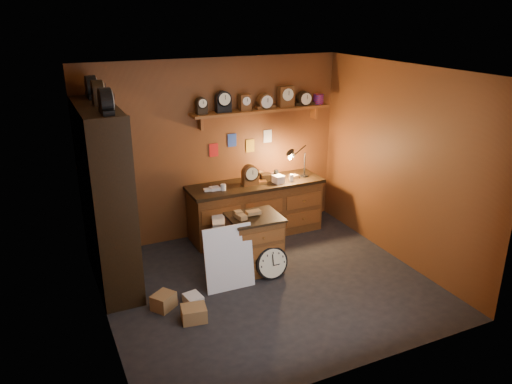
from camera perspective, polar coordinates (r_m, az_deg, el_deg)
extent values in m
plane|color=black|center=(6.55, 1.32, -10.52)|extent=(4.00, 4.00, 0.00)
cube|color=brown|center=(7.55, -4.64, 4.84)|extent=(4.00, 0.02, 2.70)
cube|color=brown|center=(4.56, 11.53, -6.28)|extent=(4.00, 0.02, 2.70)
cube|color=brown|center=(5.45, -17.83, -2.35)|extent=(0.02, 3.60, 2.70)
cube|color=brown|center=(7.05, 16.20, 2.94)|extent=(0.02, 3.60, 2.70)
cube|color=beige|center=(5.66, 1.55, 13.64)|extent=(4.00, 3.60, 0.02)
cube|color=brown|center=(7.55, 0.69, 9.35)|extent=(2.20, 0.30, 0.04)
cube|color=brown|center=(7.29, -6.37, 7.86)|extent=(0.04, 0.16, 0.20)
cube|color=brown|center=(8.08, 6.64, 9.08)|extent=(0.04, 0.16, 0.20)
cylinder|color=#B21419|center=(8.00, 7.15, 10.51)|extent=(0.16, 0.16, 0.15)
cube|color=#A81414|center=(7.59, -3.54, 4.95)|extent=(0.14, 0.01, 0.20)
cube|color=#1B3695|center=(7.67, -1.47, 6.07)|extent=(0.14, 0.01, 0.20)
cube|color=#C59118|center=(7.82, 0.57, 5.45)|extent=(0.14, 0.01, 0.20)
cube|color=silver|center=(7.92, 2.54, 6.52)|extent=(0.14, 0.01, 0.20)
cube|color=black|center=(6.43, -18.68, -0.88)|extent=(0.03, 1.60, 2.30)
cube|color=black|center=(5.73, -15.48, -3.12)|extent=(0.45, 0.03, 2.30)
cube|color=black|center=(7.19, -17.70, 1.44)|extent=(0.45, 0.03, 2.30)
cube|color=black|center=(6.91, -15.79, -9.14)|extent=(0.43, 1.54, 0.03)
cube|color=black|center=(6.68, -16.20, -5.39)|extent=(0.43, 1.54, 0.03)
cube|color=black|center=(6.51, -16.58, -1.82)|extent=(0.43, 1.54, 0.03)
cube|color=black|center=(6.36, -16.98, 1.94)|extent=(0.43, 1.54, 0.03)
cube|color=black|center=(6.24, -17.41, 5.87)|extent=(0.43, 1.54, 0.03)
cube|color=black|center=(6.16, -17.78, 9.29)|extent=(0.43, 1.54, 0.03)
cube|color=brown|center=(7.77, -0.04, -2.06)|extent=(2.05, 0.60, 0.80)
cube|color=black|center=(7.62, -0.04, 0.90)|extent=(2.11, 0.66, 0.05)
cube|color=brown|center=(7.51, 0.94, -2.86)|extent=(1.97, 0.02, 0.52)
cylinder|color=black|center=(7.93, 5.53, 1.86)|extent=(0.12, 0.12, 0.02)
cylinder|color=black|center=(7.87, 5.58, 3.17)|extent=(0.02, 0.02, 0.38)
cylinder|color=black|center=(7.72, 4.98, 4.71)|extent=(0.27, 0.09, 0.14)
cone|color=black|center=(7.64, 4.16, 4.25)|extent=(0.18, 0.14, 0.18)
cube|color=brown|center=(6.73, -0.16, -5.98)|extent=(0.66, 0.56, 0.75)
cube|color=black|center=(6.56, -0.17, -2.91)|extent=(0.70, 0.60, 0.03)
cube|color=brown|center=(6.51, 0.85, -6.95)|extent=(0.59, 0.03, 0.64)
cylinder|color=black|center=(6.60, 1.79, -8.09)|extent=(0.44, 0.15, 0.45)
cylinder|color=#F6F0C5|center=(6.57, 1.93, -8.17)|extent=(0.39, 0.09, 0.38)
cube|color=black|center=(6.54, 1.96, -7.74)|extent=(0.01, 0.04, 0.14)
cube|color=black|center=(6.60, 2.34, -8.32)|extent=(0.10, 0.01, 0.01)
cube|color=silver|center=(6.51, -3.02, -10.77)|extent=(0.64, 0.19, 0.84)
cube|color=silver|center=(7.23, -2.81, -4.85)|extent=(0.69, 0.69, 0.57)
cube|color=black|center=(6.99, -1.92, -5.76)|extent=(0.45, 0.16, 0.46)
cube|color=#9A7243|center=(5.89, -7.11, -13.62)|extent=(0.31, 0.28, 0.17)
cube|color=white|center=(6.19, -7.20, -12.08)|extent=(0.22, 0.25, 0.11)
cube|color=#9A7243|center=(6.14, -10.52, -12.18)|extent=(0.33, 0.32, 0.19)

